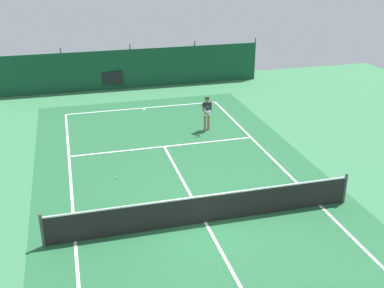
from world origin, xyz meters
The scene contains 9 objects.
ground_plane centered at (0.00, 0.00, 0.00)m, with size 36.00×36.00×0.00m, color #387A4C.
court_surface centered at (0.00, 0.00, 0.00)m, with size 11.02×26.60×0.01m.
tennis_net centered at (0.00, 0.00, 0.51)m, with size 10.12×0.10×1.10m.
back_fence centered at (0.00, 16.50, 0.67)m, with size 16.30×0.98×2.70m.
tennis_player centered at (2.41, 7.87, 0.96)m, with size 0.59×0.82×1.64m.
tennis_ball_near_player centered at (3.47, 10.95, 0.03)m, with size 0.07×0.07×0.07m, color #CCDB33.
tennis_ball_midcourt centered at (2.80, 9.62, 0.03)m, with size 0.07×0.07×0.07m, color #CCDB33.
tennis_ball_by_sideline centered at (-2.45, 3.88, 0.03)m, with size 0.07×0.07×0.07m, color #CCDB33.
parked_car centered at (-1.25, 18.02, 0.84)m, with size 2.36×4.37×1.68m.
Camera 1 is at (-3.84, -12.62, 8.36)m, focal length 44.60 mm.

